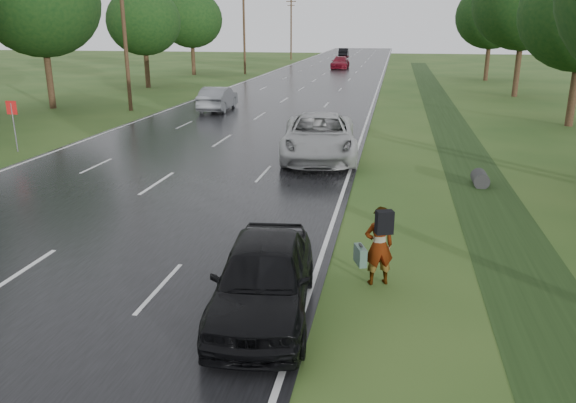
{
  "coord_description": "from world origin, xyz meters",
  "views": [
    {
      "loc": [
        8.33,
        -10.41,
        5.52
      ],
      "look_at": [
        5.84,
        2.76,
        1.3
      ],
      "focal_mm": 35.0,
      "sensor_mm": 36.0,
      "label": 1
    }
  ],
  "objects_px": {
    "dark_sedan": "(263,277)",
    "silver_sedan": "(218,99)",
    "white_pickup": "(319,136)",
    "road_sign": "(13,116)",
    "pedestrian": "(378,245)"
  },
  "relations": [
    {
      "from": "pedestrian",
      "to": "white_pickup",
      "type": "xyz_separation_m",
      "value": [
        -2.92,
        11.99,
        0.03
      ]
    },
    {
      "from": "white_pickup",
      "to": "dark_sedan",
      "type": "height_order",
      "value": "white_pickup"
    },
    {
      "from": "pedestrian",
      "to": "white_pickup",
      "type": "relative_size",
      "value": 0.27
    },
    {
      "from": "silver_sedan",
      "to": "dark_sedan",
      "type": "bearing_deg",
      "value": 106.44
    },
    {
      "from": "silver_sedan",
      "to": "pedestrian",
      "type": "bearing_deg",
      "value": 112.01
    },
    {
      "from": "road_sign",
      "to": "pedestrian",
      "type": "relative_size",
      "value": 1.27
    },
    {
      "from": "white_pickup",
      "to": "dark_sedan",
      "type": "bearing_deg",
      "value": -93.86
    },
    {
      "from": "road_sign",
      "to": "dark_sedan",
      "type": "xyz_separation_m",
      "value": [
        14.5,
        -12.69,
        -0.82
      ]
    },
    {
      "from": "pedestrian",
      "to": "dark_sedan",
      "type": "xyz_separation_m",
      "value": [
        -2.15,
        -1.87,
        -0.11
      ]
    },
    {
      "from": "road_sign",
      "to": "dark_sedan",
      "type": "distance_m",
      "value": 19.29
    },
    {
      "from": "road_sign",
      "to": "silver_sedan",
      "type": "xyz_separation_m",
      "value": [
        5.19,
        13.87,
        -0.81
      ]
    },
    {
      "from": "white_pickup",
      "to": "silver_sedan",
      "type": "height_order",
      "value": "white_pickup"
    },
    {
      "from": "white_pickup",
      "to": "dark_sedan",
      "type": "xyz_separation_m",
      "value": [
        0.78,
        -13.86,
        -0.14
      ]
    },
    {
      "from": "road_sign",
      "to": "silver_sedan",
      "type": "bearing_deg",
      "value": 69.49
    },
    {
      "from": "dark_sedan",
      "to": "silver_sedan",
      "type": "relative_size",
      "value": 0.96
    }
  ]
}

